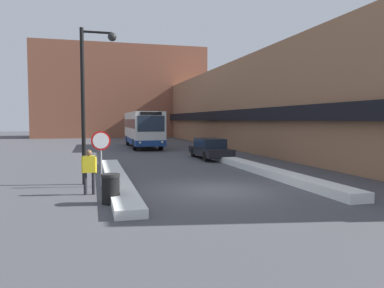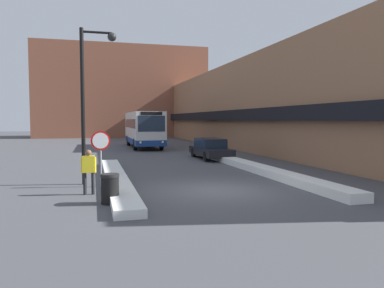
# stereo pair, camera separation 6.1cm
# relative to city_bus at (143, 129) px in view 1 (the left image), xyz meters

# --- Properties ---
(ground_plane) EXTENTS (160.00, 160.00, 0.00)m
(ground_plane) POSITION_rel_city_bus_xyz_m (-0.16, -22.66, -1.81)
(ground_plane) COLOR #47474C
(building_row_right) EXTENTS (5.50, 60.00, 7.84)m
(building_row_right) POSITION_rel_city_bus_xyz_m (9.81, 1.34, 2.10)
(building_row_right) COLOR #996B4C
(building_row_right) RESTS_ON ground_plane
(building_backdrop_far) EXTENTS (26.00, 8.00, 13.94)m
(building_backdrop_far) POSITION_rel_city_bus_xyz_m (-0.16, 24.35, 5.16)
(building_backdrop_far) COLOR brown
(building_backdrop_far) RESTS_ON ground_plane
(snow_bank_left) EXTENTS (0.90, 12.89, 0.27)m
(snow_bank_left) POSITION_rel_city_bus_xyz_m (-3.76, -19.62, -1.68)
(snow_bank_left) COLOR silver
(snow_bank_left) RESTS_ON ground_plane
(snow_bank_right) EXTENTS (0.90, 14.11, 0.35)m
(snow_bank_right) POSITION_rel_city_bus_xyz_m (3.44, -19.00, -1.64)
(snow_bank_right) COLOR silver
(snow_bank_right) RESTS_ON ground_plane
(city_bus) EXTENTS (2.60, 10.47, 3.36)m
(city_bus) POSITION_rel_city_bus_xyz_m (0.00, 0.00, 0.00)
(city_bus) COLOR silver
(city_bus) RESTS_ON ground_plane
(parked_car_front) EXTENTS (1.80, 4.90, 1.39)m
(parked_car_front) POSITION_rel_city_bus_xyz_m (3.04, -11.63, -1.11)
(parked_car_front) COLOR black
(parked_car_front) RESTS_ON ground_plane
(stop_sign) EXTENTS (0.76, 0.08, 2.21)m
(stop_sign) POSITION_rel_city_bus_xyz_m (-4.41, -20.75, -0.21)
(stop_sign) COLOR gray
(stop_sign) RESTS_ON ground_plane
(street_lamp) EXTENTS (1.46, 0.36, 6.35)m
(street_lamp) POSITION_rel_city_bus_xyz_m (-4.79, -19.99, 2.12)
(street_lamp) COLOR black
(street_lamp) RESTS_ON ground_plane
(pedestrian) EXTENTS (0.52, 0.22, 1.60)m
(pedestrian) POSITION_rel_city_bus_xyz_m (-4.86, -22.23, -0.85)
(pedestrian) COLOR #232328
(pedestrian) RESTS_ON ground_plane
(trash_bin) EXTENTS (0.59, 0.59, 0.95)m
(trash_bin) POSITION_rel_city_bus_xyz_m (-4.20, -23.90, -1.33)
(trash_bin) COLOR black
(trash_bin) RESTS_ON ground_plane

